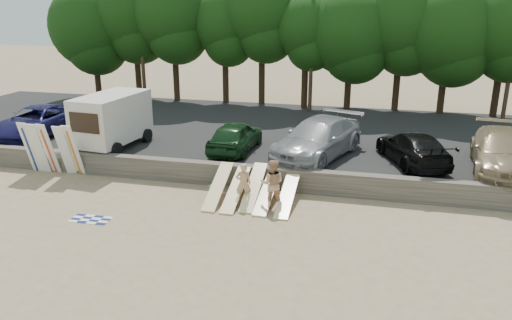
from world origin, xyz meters
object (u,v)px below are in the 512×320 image
(car_3, at_px, (413,148))
(beachgoer_b, at_px, (272,183))
(car_2, at_px, (318,139))
(box_trailer, at_px, (112,118))
(car_1, at_px, (235,136))
(beachgoer_a, at_px, (243,183))
(cooler, at_px, (214,189))
(car_4, at_px, (503,152))
(car_0, at_px, (37,121))

(car_3, relative_size, beachgoer_b, 2.55)
(beachgoer_b, bearing_deg, car_3, -146.87)
(car_3, bearing_deg, car_2, -19.00)
(box_trailer, distance_m, car_3, 14.64)
(car_1, distance_m, beachgoer_a, 4.99)
(box_trailer, xyz_separation_m, cooler, (6.36, -3.11, -2.04))
(car_4, xyz_separation_m, beachgoer_a, (-10.47, -4.49, -0.73))
(car_2, bearing_deg, car_1, -160.53)
(cooler, bearing_deg, car_2, 66.17)
(car_0, height_order, cooler, car_0)
(beachgoer_b, relative_size, cooler, 5.16)
(car_1, height_order, car_4, car_4)
(car_1, height_order, beachgoer_a, car_1)
(car_3, xyz_separation_m, beachgoer_a, (-6.73, -4.76, -0.58))
(car_1, distance_m, car_3, 8.39)
(car_1, xyz_separation_m, beachgoer_b, (2.86, -4.76, -0.48))
(car_1, distance_m, cooler, 4.10)
(car_0, bearing_deg, car_2, 0.18)
(box_trailer, distance_m, car_0, 5.35)
(car_1, relative_size, cooler, 11.72)
(box_trailer, relative_size, car_4, 0.73)
(box_trailer, distance_m, beachgoer_a, 8.88)
(box_trailer, bearing_deg, car_0, 174.76)
(car_4, bearing_deg, car_2, -174.83)
(box_trailer, bearing_deg, car_2, 10.35)
(car_4, relative_size, beachgoer_b, 3.09)
(box_trailer, relative_size, car_3, 0.88)
(car_0, distance_m, car_1, 11.41)
(car_1, xyz_separation_m, car_2, (4.04, -0.01, 0.14))
(car_0, bearing_deg, car_1, -0.13)
(car_4, distance_m, beachgoer_a, 11.41)
(car_1, bearing_deg, car_4, -178.05)
(box_trailer, height_order, car_4, box_trailer)
(beachgoer_b, xyz_separation_m, cooler, (-2.71, 0.88, -0.82))
(car_0, relative_size, beachgoer_b, 2.90)
(car_1, relative_size, beachgoer_b, 2.27)
(box_trailer, relative_size, car_1, 0.99)
(beachgoer_a, bearing_deg, car_0, -36.23)
(beachgoer_a, xyz_separation_m, beachgoer_b, (1.21, -0.09, 0.14))
(car_0, bearing_deg, beachgoer_b, -18.21)
(car_3, distance_m, car_4, 3.75)
(car_3, height_order, car_4, car_4)
(beachgoer_b, bearing_deg, car_1, -67.14)
(box_trailer, xyz_separation_m, beachgoer_b, (9.07, -3.99, -1.22))
(car_3, height_order, beachgoer_a, car_3)
(cooler, bearing_deg, car_4, 38.50)
(car_2, bearing_deg, car_4, 18.41)
(car_4, height_order, beachgoer_b, car_4)
(car_1, bearing_deg, beachgoer_a, 112.31)
(car_3, relative_size, beachgoer_a, 2.96)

